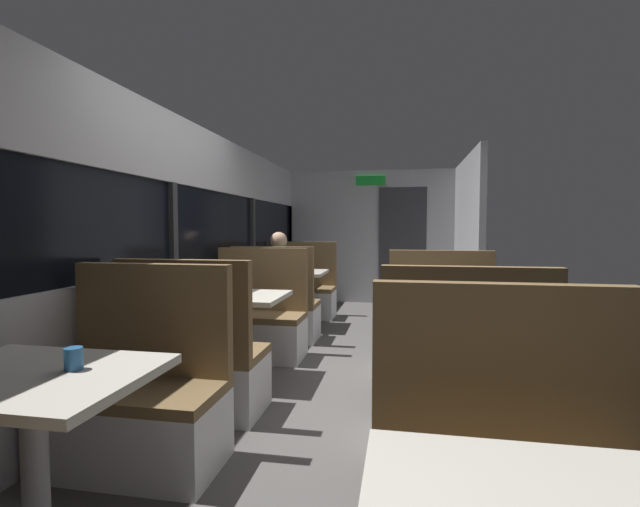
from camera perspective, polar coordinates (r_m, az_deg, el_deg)
ground_plane at (r=3.84m, az=1.94°, el=-16.77°), size 3.30×9.20×0.02m
carriage_window_panel_left at (r=4.08m, az=-18.62°, el=0.34°), size 0.09×8.48×2.30m
carriage_end_bulkhead at (r=7.78m, az=6.92°, el=2.04°), size 2.90×0.11×2.30m
carriage_aisle_panel_right at (r=6.63m, az=18.38°, el=1.78°), size 0.08×2.40×2.30m
dining_table_near_window at (r=2.15m, az=-33.00°, el=-15.28°), size 0.90×0.70×0.74m
bench_near_window_facing_entry at (r=2.78m, az=-22.34°, el=-17.59°), size 0.95×0.50×1.10m
dining_table_mid_window at (r=3.89m, az=-11.30°, el=-6.64°), size 0.90×0.70×0.74m
bench_mid_window_facing_end at (r=3.34m, az=-15.80°, el=-13.86°), size 0.95×0.50×1.10m
bench_mid_window_facing_entry at (r=4.60m, az=-7.99°, el=-9.03°), size 0.95×0.50×1.10m
dining_table_far_window at (r=5.86m, az=-3.75°, el=-3.24°), size 0.90×0.70×0.74m
bench_far_window_facing_end at (r=5.24m, az=-5.61°, el=-7.48°), size 0.95×0.50×1.10m
bench_far_window_facing_entry at (r=6.57m, az=-2.24°, el=-5.26°), size 0.95×0.50×1.10m
dining_table_rear_aisle at (r=3.45m, az=16.48°, el=-8.00°), size 0.90×0.70×0.74m
bench_rear_aisle_facing_end at (r=2.86m, az=17.93°, el=-16.88°), size 0.95×0.50×1.10m
bench_rear_aisle_facing_entry at (r=4.19m, az=15.38°, el=-10.32°), size 0.95×0.50×1.10m
seated_passenger at (r=5.27m, az=-5.41°, el=-5.11°), size 0.47×0.55×1.26m
coffee_cup_primary at (r=2.07m, az=-29.10°, el=-11.73°), size 0.07×0.07×0.09m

